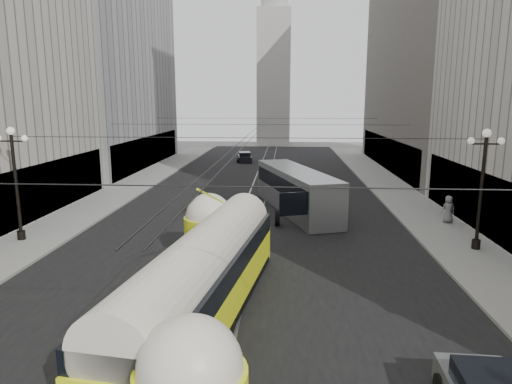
# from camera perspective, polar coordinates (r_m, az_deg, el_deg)

# --- Properties ---
(road) EXTENTS (20.00, 85.00, 0.02)m
(road) POSITION_cam_1_polar(r_m,az_deg,el_deg) (39.42, 0.21, -0.27)
(road) COLOR black
(road) RESTS_ON ground
(sidewalk_left) EXTENTS (4.00, 72.00, 0.15)m
(sidewalk_left) POSITION_cam_1_polar(r_m,az_deg,el_deg) (45.13, -14.89, 0.92)
(sidewalk_left) COLOR gray
(sidewalk_left) RESTS_ON ground
(sidewalk_right) EXTENTS (4.00, 72.00, 0.15)m
(sidewalk_right) POSITION_cam_1_polar(r_m,az_deg,el_deg) (43.83, 16.36, 0.54)
(sidewalk_right) COLOR gray
(sidewalk_right) RESTS_ON ground
(rail_left) EXTENTS (0.12, 85.00, 0.04)m
(rail_left) POSITION_cam_1_polar(r_m,az_deg,el_deg) (39.48, -0.88, -0.26)
(rail_left) COLOR gray
(rail_left) RESTS_ON ground
(rail_right) EXTENTS (0.12, 85.00, 0.04)m
(rail_right) POSITION_cam_1_polar(r_m,az_deg,el_deg) (39.38, 1.30, -0.29)
(rail_right) COLOR gray
(rail_right) RESTS_ON ground
(building_left_far) EXTENTS (12.60, 28.60, 28.60)m
(building_left_far) POSITION_cam_1_polar(r_m,az_deg,el_deg) (58.86, -19.49, 16.92)
(building_left_far) COLOR #999999
(building_left_far) RESTS_ON ground
(building_right_far) EXTENTS (12.60, 32.60, 32.60)m
(building_right_far) POSITION_cam_1_polar(r_m,az_deg,el_deg) (57.46, 22.85, 18.86)
(building_right_far) COLOR #514C47
(building_right_far) RESTS_ON ground
(distant_tower) EXTENTS (6.00, 6.00, 31.36)m
(distant_tower) POSITION_cam_1_polar(r_m,az_deg,el_deg) (86.37, 2.26, 15.96)
(distant_tower) COLOR #B2AFA8
(distant_tower) RESTS_ON ground
(lamppost_left_mid) EXTENTS (1.86, 0.44, 6.37)m
(lamppost_left_mid) POSITION_cam_1_polar(r_m,az_deg,el_deg) (28.65, -27.86, 1.64)
(lamppost_left_mid) COLOR black
(lamppost_left_mid) RESTS_ON sidewalk_left
(lamppost_right_mid) EXTENTS (1.86, 0.44, 6.37)m
(lamppost_right_mid) POSITION_cam_1_polar(r_m,az_deg,el_deg) (26.45, 26.41, 1.07)
(lamppost_right_mid) COLOR black
(lamppost_right_mid) RESTS_ON sidewalk_right
(catenary) EXTENTS (25.00, 72.00, 0.23)m
(catenary) POSITION_cam_1_polar(r_m,az_deg,el_deg) (37.67, 0.30, 8.21)
(catenary) COLOR black
(catenary) RESTS_ON ground
(streetcar) EXTENTS (4.32, 15.72, 3.46)m
(streetcar) POSITION_cam_1_polar(r_m,az_deg,el_deg) (16.77, -6.56, -10.49)
(streetcar) COLOR #EEFF16
(streetcar) RESTS_ON ground
(city_bus) EXTENTS (6.13, 12.51, 3.07)m
(city_bus) POSITION_cam_1_polar(r_m,az_deg,el_deg) (33.10, 5.02, 0.41)
(city_bus) COLOR gray
(city_bus) RESTS_ON ground
(sedan_white_far) EXTENTS (1.76, 4.16, 1.31)m
(sedan_white_far) POSITION_cam_1_polar(r_m,az_deg,el_deg) (51.21, 3.15, 3.06)
(sedan_white_far) COLOR silver
(sedan_white_far) RESTS_ON ground
(sedan_dark_far) EXTENTS (2.26, 4.26, 1.28)m
(sedan_dark_far) POSITION_cam_1_polar(r_m,az_deg,el_deg) (60.85, -1.44, 4.37)
(sedan_dark_far) COLOR black
(sedan_dark_far) RESTS_ON ground
(pedestrian_sidewalk_right) EXTENTS (0.94, 0.65, 1.78)m
(pedestrian_sidewalk_right) POSITION_cam_1_polar(r_m,az_deg,el_deg) (32.01, 22.91, -1.99)
(pedestrian_sidewalk_right) COLOR slate
(pedestrian_sidewalk_right) RESTS_ON sidewalk_right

